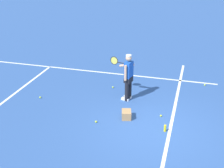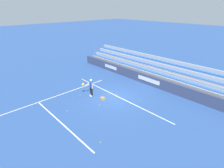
% 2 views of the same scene
% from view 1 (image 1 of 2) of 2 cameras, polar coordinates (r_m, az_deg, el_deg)
% --- Properties ---
extents(ground_plane, '(160.00, 160.00, 0.00)m').
position_cam_1_polar(ground_plane, '(9.75, 7.55, -8.23)').
color(ground_plane, '#2D5193').
extents(court_baseline_white, '(12.00, 0.10, 0.01)m').
position_cam_1_polar(court_baseline_white, '(9.71, 10.49, -8.58)').
color(court_baseline_white, white).
rests_on(court_baseline_white, ground).
extents(court_sideline_white, '(0.10, 12.00, 0.01)m').
position_cam_1_polar(court_sideline_white, '(14.27, -5.90, 2.57)').
color(court_sideline_white, white).
rests_on(court_sideline_white, ground).
extents(tennis_player, '(0.74, 0.96, 1.71)m').
position_cam_1_polar(tennis_player, '(11.13, 2.92, 1.35)').
color(tennis_player, black).
rests_on(tennis_player, ground).
extents(ball_box_cardboard, '(0.46, 0.39, 0.26)m').
position_cam_1_polar(ball_box_cardboard, '(10.21, 2.65, -5.59)').
color(ball_box_cardboard, '#A87F51').
rests_on(ball_box_cardboard, ground).
extents(tennis_ball_far_right, '(0.07, 0.07, 0.07)m').
position_cam_1_polar(tennis_ball_far_right, '(12.36, 0.16, -0.59)').
color(tennis_ball_far_right, '#CCE533').
rests_on(tennis_ball_far_right, ground).
extents(tennis_ball_far_left, '(0.07, 0.07, 0.07)m').
position_cam_1_polar(tennis_ball_far_left, '(10.01, -2.94, -6.89)').
color(tennis_ball_far_left, '#CCE533').
rests_on(tennis_ball_far_left, ground).
extents(tennis_ball_on_baseline, '(0.07, 0.07, 0.07)m').
position_cam_1_polar(tennis_ball_on_baseline, '(10.46, 8.93, -5.75)').
color(tennis_ball_on_baseline, '#CCE533').
rests_on(tennis_ball_on_baseline, ground).
extents(tennis_ball_toward_net, '(0.07, 0.07, 0.07)m').
position_cam_1_polar(tennis_ball_toward_net, '(13.11, 16.60, -0.16)').
color(tennis_ball_toward_net, '#CCE533').
rests_on(tennis_ball_toward_net, ground).
extents(tennis_ball_by_box, '(0.07, 0.07, 0.07)m').
position_cam_1_polar(tennis_ball_by_box, '(11.84, -12.99, -2.39)').
color(tennis_ball_by_box, '#CCE533').
rests_on(tennis_ball_by_box, ground).
extents(water_bottle, '(0.07, 0.07, 0.22)m').
position_cam_1_polar(water_bottle, '(9.65, 9.67, -7.99)').
color(water_bottle, yellow).
rests_on(water_bottle, ground).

